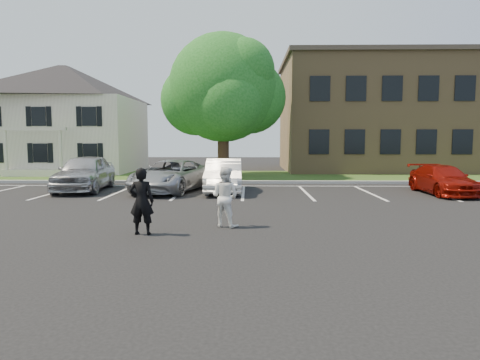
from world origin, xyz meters
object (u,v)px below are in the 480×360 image
(tree, at_px, (225,91))
(car_white_sedan, at_px, (224,175))
(house, at_px, (66,119))
(office_building, at_px, (431,115))
(man_black_suit, at_px, (142,201))
(car_red_compact, at_px, (443,180))
(car_silver_west, at_px, (85,173))
(car_silver_minivan, at_px, (171,176))
(man_white_shirt, at_px, (225,197))

(tree, distance_m, car_white_sedan, 8.73)
(house, distance_m, office_building, 27.08)
(man_black_suit, bearing_deg, tree, -92.70)
(car_white_sedan, bearing_deg, car_red_compact, -5.07)
(office_building, height_order, tree, tree)
(car_silver_west, relative_size, car_silver_minivan, 0.95)
(man_white_shirt, bearing_deg, car_red_compact, -115.59)
(house, height_order, car_silver_minivan, house)
(house, relative_size, man_white_shirt, 6.24)
(house, distance_m, car_white_sedan, 17.10)
(man_white_shirt, height_order, car_silver_minivan, man_white_shirt)
(office_building, xyz_separation_m, car_red_compact, (-5.32, -14.25, -3.54))
(office_building, relative_size, car_silver_west, 4.55)
(office_building, xyz_separation_m, car_silver_west, (-21.35, -13.33, -3.32))
(man_white_shirt, relative_size, car_white_sedan, 0.36)
(office_building, distance_m, man_black_suit, 27.96)
(man_white_shirt, bearing_deg, car_silver_west, -22.66)
(car_white_sedan, distance_m, car_red_compact, 9.58)
(car_red_compact, bearing_deg, car_silver_minivan, 175.91)
(house, bearing_deg, tree, -19.93)
(tree, distance_m, man_black_suit, 16.75)
(car_silver_minivan, bearing_deg, car_red_compact, 12.34)
(office_building, bearing_deg, house, -175.72)
(car_silver_west, height_order, car_red_compact, car_silver_west)
(tree, distance_m, car_silver_minivan, 8.92)
(man_white_shirt, distance_m, car_white_sedan, 7.67)
(house, xyz_separation_m, car_red_compact, (21.68, -12.23, -3.21))
(house, bearing_deg, man_white_shirt, -56.91)
(car_silver_west, bearing_deg, house, 111.85)
(office_building, bearing_deg, car_white_sedan, -137.39)
(man_black_suit, bearing_deg, office_building, -124.78)
(tree, bearing_deg, car_silver_west, -130.92)
(tree, bearing_deg, man_white_shirt, -86.80)
(office_building, bearing_deg, car_red_compact, -110.47)
(tree, height_order, car_red_compact, tree)
(car_white_sedan, bearing_deg, man_white_shirt, -88.13)
(office_building, relative_size, tree, 2.55)
(tree, height_order, man_white_shirt, tree)
(man_black_suit, bearing_deg, car_red_compact, -142.34)
(office_building, relative_size, man_black_suit, 13.27)
(car_silver_minivan, relative_size, car_red_compact, 1.20)
(house, relative_size, office_building, 0.46)
(man_white_shirt, distance_m, car_red_compact, 11.53)
(car_silver_west, bearing_deg, man_white_shirt, -53.78)
(man_white_shirt, height_order, car_white_sedan, man_white_shirt)
(office_building, xyz_separation_m, car_silver_minivan, (-17.27, -13.63, -3.44))
(car_silver_minivan, distance_m, car_red_compact, 11.97)
(car_silver_west, distance_m, car_silver_minivan, 4.10)
(tree, relative_size, man_black_suit, 5.21)
(man_black_suit, distance_m, car_silver_minivan, 8.78)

